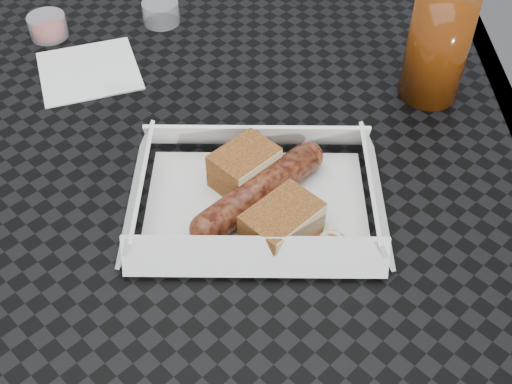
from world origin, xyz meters
TOP-DOWN VIEW (x-y plane):
  - patio_table at (0.00, 0.00)m, footprint 0.80×0.80m
  - food_tray at (0.09, -0.09)m, footprint 0.22×0.15m
  - bratwurst at (0.09, -0.09)m, footprint 0.13×0.13m
  - bread_near at (0.08, -0.06)m, footprint 0.08×0.08m
  - bread_far at (0.11, -0.13)m, footprint 0.08×0.08m
  - veg_garnish at (0.16, -0.14)m, footprint 0.03×0.03m
  - napkin at (-0.13, 0.14)m, footprint 0.15×0.15m
  - condiment_cup_sauce at (-0.19, 0.22)m, footprint 0.05×0.05m
  - condiment_cup_empty at (-0.05, 0.26)m, footprint 0.05×0.05m
  - drink_glass at (0.29, 0.10)m, footprint 0.07×0.07m

SIDE VIEW (x-z plane):
  - patio_table at x=0.00m, z-range 0.30..1.04m
  - napkin at x=-0.13m, z-range 0.74..0.75m
  - food_tray at x=0.09m, z-range 0.74..0.75m
  - veg_garnish at x=0.16m, z-range 0.75..0.75m
  - condiment_cup_sauce at x=-0.19m, z-range 0.74..0.78m
  - condiment_cup_empty at x=-0.05m, z-range 0.74..0.78m
  - bratwurst at x=0.09m, z-range 0.75..0.78m
  - bread_far at x=0.11m, z-range 0.75..0.79m
  - bread_near at x=0.08m, z-range 0.75..0.79m
  - drink_glass at x=0.29m, z-range 0.74..0.87m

